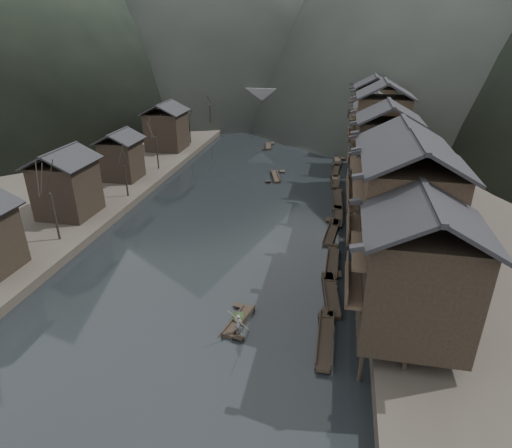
# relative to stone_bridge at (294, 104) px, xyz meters

# --- Properties ---
(water) EXTENTS (300.00, 300.00, 0.00)m
(water) POSITION_rel_stone_bridge_xyz_m (0.00, -72.00, -5.11)
(water) COLOR black
(water) RESTS_ON ground
(right_bank) EXTENTS (40.00, 200.00, 1.80)m
(right_bank) POSITION_rel_stone_bridge_xyz_m (35.00, -32.00, -4.21)
(right_bank) COLOR #2D2823
(right_bank) RESTS_ON ground
(left_bank) EXTENTS (40.00, 200.00, 1.20)m
(left_bank) POSITION_rel_stone_bridge_xyz_m (-35.00, -32.00, -4.51)
(left_bank) COLOR #2D2823
(left_bank) RESTS_ON ground
(stilt_houses) EXTENTS (9.00, 67.60, 15.74)m
(stilt_houses) POSITION_rel_stone_bridge_xyz_m (17.28, -52.83, 3.71)
(stilt_houses) COLOR black
(stilt_houses) RESTS_ON ground
(left_houses) EXTENTS (8.10, 53.20, 8.73)m
(left_houses) POSITION_rel_stone_bridge_xyz_m (-20.50, -51.88, 0.55)
(left_houses) COLOR black
(left_houses) RESTS_ON left_bank
(bare_trees) EXTENTS (3.84, 73.91, 7.68)m
(bare_trees) POSITION_rel_stone_bridge_xyz_m (-17.00, -46.71, 1.36)
(bare_trees) COLOR black
(bare_trees) RESTS_ON left_bank
(moored_sampans) EXTENTS (2.63, 62.02, 0.47)m
(moored_sampans) POSITION_rel_stone_bridge_xyz_m (11.80, -51.14, -4.91)
(moored_sampans) COLOR black
(moored_sampans) RESTS_ON water
(midriver_boats) EXTENTS (6.48, 24.69, 0.45)m
(midriver_boats) POSITION_rel_stone_bridge_xyz_m (-0.12, -31.62, -4.91)
(midriver_boats) COLOR black
(midriver_boats) RESTS_ON water
(stone_bridge) EXTENTS (40.00, 6.00, 9.00)m
(stone_bridge) POSITION_rel_stone_bridge_xyz_m (0.00, 0.00, 0.00)
(stone_bridge) COLOR #4C4C4F
(stone_bridge) RESTS_ON ground
(hero_sampan) EXTENTS (1.95, 4.80, 0.43)m
(hero_sampan) POSITION_rel_stone_bridge_xyz_m (4.62, -77.80, -4.91)
(hero_sampan) COLOR black
(hero_sampan) RESTS_ON water
(cargo_heap) EXTENTS (1.04, 1.37, 0.63)m
(cargo_heap) POSITION_rel_stone_bridge_xyz_m (4.57, -77.59, -4.36)
(cargo_heap) COLOR black
(cargo_heap) RESTS_ON hero_sampan
(boatman) EXTENTS (0.73, 0.54, 1.80)m
(boatman) POSITION_rel_stone_bridge_xyz_m (5.00, -79.42, -3.78)
(boatman) COLOR #5C5C5E
(boatman) RESTS_ON hero_sampan
(bamboo_pole) EXTENTS (1.43, 2.25, 3.60)m
(bamboo_pole) POSITION_rel_stone_bridge_xyz_m (5.20, -79.42, -1.07)
(bamboo_pole) COLOR #8C7A51
(bamboo_pole) RESTS_ON boatman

